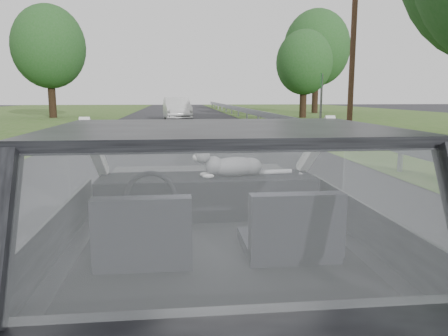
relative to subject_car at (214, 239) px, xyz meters
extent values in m
cube|color=black|center=(0.00, 0.00, 0.00)|extent=(1.80, 4.00, 1.45)
cube|color=black|center=(0.00, 0.62, 0.12)|extent=(1.58, 0.45, 0.30)
cube|color=black|center=(-0.40, -0.29, 0.16)|extent=(0.50, 0.72, 0.42)
cube|color=black|center=(0.40, -0.29, 0.16)|extent=(0.50, 0.72, 0.42)
torus|color=black|center=(-0.40, 0.33, 0.20)|extent=(0.36, 0.36, 0.04)
ellipsoid|color=#9F9F9F|center=(0.20, 0.60, 0.36)|extent=(0.58, 0.29, 0.25)
cube|color=#8E929B|center=(4.30, 10.00, -0.15)|extent=(0.05, 90.00, 0.32)
imported|color=silver|center=(-0.17, 25.49, -0.01)|extent=(2.11, 4.49, 1.43)
cube|color=#146F1E|center=(6.20, 16.45, 0.53)|extent=(0.47, 0.97, 2.52)
cylinder|color=brown|center=(8.28, 18.24, 3.40)|extent=(0.27, 0.27, 8.24)
camera|label=1|loc=(-0.22, -2.55, 0.87)|focal=35.00mm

